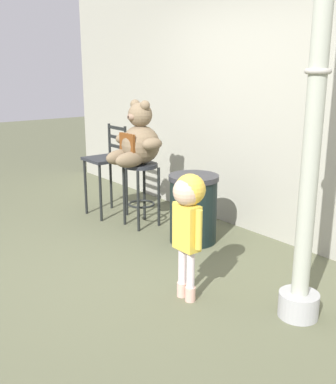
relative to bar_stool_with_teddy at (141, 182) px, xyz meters
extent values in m
plane|color=#5A5D43|center=(0.85, -0.90, -0.50)|extent=(24.00, 24.00, 0.00)
cube|color=#9D9C8D|center=(0.85, 0.98, 1.21)|extent=(7.32, 0.30, 3.44)
cylinder|color=#24262B|center=(0.00, 0.00, 0.19)|extent=(0.37, 0.37, 0.04)
cylinder|color=black|center=(-0.14, -0.14, -0.17)|extent=(0.03, 0.03, 0.67)
cylinder|color=black|center=(0.14, -0.14, -0.17)|extent=(0.03, 0.03, 0.67)
cylinder|color=black|center=(-0.14, 0.14, -0.17)|extent=(0.03, 0.03, 0.67)
cylinder|color=black|center=(0.14, 0.14, -0.17)|extent=(0.03, 0.03, 0.67)
torus|color=black|center=(0.00, 0.00, -0.26)|extent=(0.30, 0.30, 0.02)
sphere|color=brown|center=(0.00, 0.00, 0.42)|extent=(0.42, 0.42, 0.42)
cube|color=brown|center=(0.00, -0.17, 0.43)|extent=(0.26, 0.03, 0.25)
sphere|color=brown|center=(0.00, 0.00, 0.74)|extent=(0.26, 0.26, 0.26)
ellipsoid|color=#7C614D|center=(0.00, -0.11, 0.72)|extent=(0.11, 0.08, 0.08)
sphere|color=black|center=(0.00, -0.14, 0.72)|extent=(0.03, 0.03, 0.03)
sphere|color=brown|center=(-0.09, 0.00, 0.84)|extent=(0.10, 0.10, 0.10)
sphere|color=brown|center=(0.09, 0.00, 0.84)|extent=(0.10, 0.10, 0.10)
ellipsoid|color=brown|center=(-0.25, -0.03, 0.46)|extent=(0.15, 0.23, 0.13)
ellipsoid|color=brown|center=(0.25, -0.03, 0.46)|extent=(0.15, 0.23, 0.13)
ellipsoid|color=brown|center=(-0.09, -0.20, 0.29)|extent=(0.14, 0.36, 0.17)
ellipsoid|color=brown|center=(0.09, -0.20, 0.29)|extent=(0.14, 0.36, 0.17)
cylinder|color=#D7A795|center=(1.56, -0.71, -0.45)|extent=(0.08, 0.08, 0.11)
cylinder|color=silver|center=(1.56, -0.71, -0.24)|extent=(0.06, 0.06, 0.29)
cylinder|color=#D7A795|center=(1.66, -0.71, -0.45)|extent=(0.08, 0.08, 0.11)
cylinder|color=silver|center=(1.66, -0.71, -0.24)|extent=(0.06, 0.06, 0.29)
cube|color=gold|center=(1.61, -0.71, 0.08)|extent=(0.20, 0.12, 0.35)
cylinder|color=gold|center=(1.48, -0.71, 0.10)|extent=(0.05, 0.05, 0.30)
cylinder|color=gold|center=(1.74, -0.71, 0.10)|extent=(0.05, 0.05, 0.30)
sphere|color=#D8B293|center=(1.61, -0.71, 0.35)|extent=(0.21, 0.21, 0.21)
sphere|color=gold|center=(1.61, -0.69, 0.36)|extent=(0.23, 0.23, 0.23)
cylinder|color=black|center=(0.73, 0.13, -0.18)|extent=(0.47, 0.47, 0.65)
cylinder|color=#2D2D33|center=(0.73, 0.13, 0.17)|extent=(0.50, 0.50, 0.05)
cylinder|color=#A3A4A3|center=(2.31, -0.25, -0.41)|extent=(0.29, 0.29, 0.18)
cylinder|color=#A8AC9B|center=(2.31, -0.25, 1.06)|extent=(0.12, 0.12, 2.77)
torus|color=#ADA89E|center=(2.31, -0.25, 1.20)|extent=(0.17, 0.17, 0.04)
cube|color=#24262B|center=(-0.59, -0.11, 0.18)|extent=(0.42, 0.42, 0.03)
cylinder|color=black|center=(-0.77, -0.29, -0.17)|extent=(0.03, 0.03, 0.67)
cylinder|color=black|center=(-0.41, -0.29, -0.17)|extent=(0.03, 0.03, 0.67)
cylinder|color=black|center=(-0.77, 0.07, -0.17)|extent=(0.03, 0.03, 0.67)
cylinder|color=black|center=(-0.41, 0.07, -0.17)|extent=(0.03, 0.03, 0.67)
cylinder|color=black|center=(-0.77, 0.07, 0.38)|extent=(0.03, 0.03, 0.37)
cylinder|color=black|center=(-0.41, 0.07, 0.38)|extent=(0.03, 0.03, 0.37)
cube|color=black|center=(-0.59, 0.07, 0.31)|extent=(0.36, 0.02, 0.04)
cube|color=black|center=(-0.59, 0.07, 0.42)|extent=(0.36, 0.02, 0.04)
cube|color=black|center=(-0.59, 0.07, 0.53)|extent=(0.36, 0.02, 0.04)
camera|label=1|loc=(4.03, -2.80, 1.22)|focal=42.65mm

